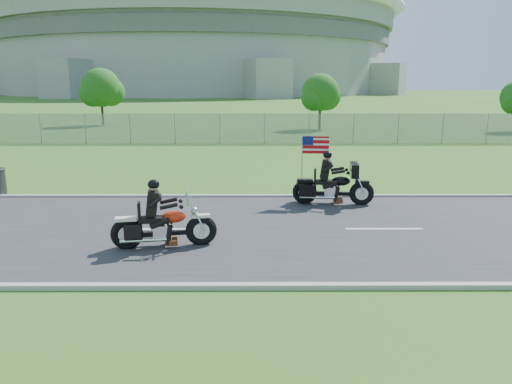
{
  "coord_description": "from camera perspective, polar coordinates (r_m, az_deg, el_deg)",
  "views": [
    {
      "loc": [
        0.32,
        -13.53,
        4.15
      ],
      "look_at": [
        0.37,
        0.0,
        1.12
      ],
      "focal_mm": 35.0,
      "sensor_mm": 36.0,
      "label": 1
    }
  ],
  "objects": [
    {
      "name": "tree_fence_mid",
      "position": [
        49.67,
        -17.24,
        11.11
      ],
      "size": [
        3.96,
        3.69,
        5.3
      ],
      "color": "#382316",
      "rests_on": "ground"
    },
    {
      "name": "tree_fence_near",
      "position": [
        43.96,
        7.41,
        11.0
      ],
      "size": [
        3.52,
        3.28,
        4.75
      ],
      "color": "#382316",
      "rests_on": "ground"
    },
    {
      "name": "motorcycle_lead",
      "position": [
        12.78,
        -10.64,
        -3.89
      ],
      "size": [
        2.65,
        0.94,
        1.79
      ],
      "rotation": [
        0.0,
        0.0,
        0.17
      ],
      "color": "black",
      "rests_on": "ground"
    },
    {
      "name": "fence",
      "position": [
        34.1,
        -9.26,
        7.17
      ],
      "size": [
        60.0,
        0.03,
        2.0
      ],
      "primitive_type": "cube",
      "color": "gray",
      "rests_on": "ground"
    },
    {
      "name": "road",
      "position": [
        14.15,
        -1.51,
        -4.34
      ],
      "size": [
        120.0,
        8.0,
        0.04
      ],
      "primitive_type": "cube",
      "color": "#28282B",
      "rests_on": "ground"
    },
    {
      "name": "ground",
      "position": [
        14.16,
        -1.51,
        -4.42
      ],
      "size": [
        420.0,
        420.0,
        0.0
      ],
      "primitive_type": "plane",
      "color": "#24531A",
      "rests_on": "ground"
    },
    {
      "name": "curb_south",
      "position": [
        10.33,
        -2.02,
        -10.75
      ],
      "size": [
        120.0,
        0.18,
        0.12
      ],
      "primitive_type": "cube",
      "color": "#9E9B93",
      "rests_on": "ground"
    },
    {
      "name": "curb_north",
      "position": [
        18.05,
        -1.23,
        -0.49
      ],
      "size": [
        120.0,
        0.18,
        0.12
      ],
      "primitive_type": "cube",
      "color": "#9E9B93",
      "rests_on": "ground"
    },
    {
      "name": "motorcycle_follow",
      "position": [
        17.09,
        8.78,
        0.59
      ],
      "size": [
        2.76,
        0.96,
        2.3
      ],
      "rotation": [
        0.0,
        0.0,
        -0.11
      ],
      "color": "black",
      "rests_on": "ground"
    },
    {
      "name": "stadium",
      "position": [
        185.01,
        -6.78,
        16.1
      ],
      "size": [
        140.4,
        140.4,
        29.2
      ],
      "color": "#A3A099",
      "rests_on": "ground"
    }
  ]
}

